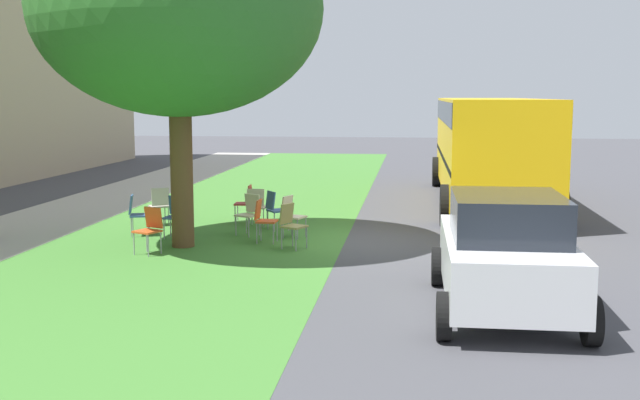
# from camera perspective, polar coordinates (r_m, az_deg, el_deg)

# --- Properties ---
(ground) EXTENTS (80.00, 80.00, 0.00)m
(ground) POSITION_cam_1_polar(r_m,az_deg,el_deg) (15.93, 2.57, -3.09)
(ground) COLOR #424247
(grass_verge) EXTENTS (48.00, 6.00, 0.01)m
(grass_verge) POSITION_cam_1_polar(r_m,az_deg,el_deg) (16.48, -8.61, -2.80)
(grass_verge) COLOR #3D752D
(grass_verge) RESTS_ON ground
(sidewalk_strip) EXTENTS (48.00, 2.80, 0.01)m
(sidewalk_strip) POSITION_cam_1_polar(r_m,az_deg,el_deg) (18.15, -22.13, -2.31)
(sidewalk_strip) COLOR #ADA89E
(sidewalk_strip) RESTS_ON ground
(street_tree) EXTENTS (5.57, 5.57, 6.67)m
(street_tree) POSITION_cam_1_polar(r_m,az_deg,el_deg) (15.49, -10.37, 13.57)
(street_tree) COLOR brown
(street_tree) RESTS_ON ground
(chair_0) EXTENTS (0.55, 0.55, 0.88)m
(chair_0) POSITION_cam_1_polar(r_m,az_deg,el_deg) (15.00, -12.35, -1.92)
(chair_0) COLOR #C64C1E
(chair_0) RESTS_ON ground
(chair_1) EXTENTS (0.43, 0.44, 0.88)m
(chair_1) POSITION_cam_1_polar(r_m,az_deg,el_deg) (15.81, -4.16, -1.28)
(chair_1) COLOR #C64C1E
(chair_1) RESTS_ON ground
(chair_2) EXTENTS (0.57, 0.57, 0.88)m
(chair_2) POSITION_cam_1_polar(r_m,az_deg,el_deg) (18.20, -11.67, -0.24)
(chair_2) COLOR #ADA393
(chair_2) RESTS_ON ground
(chair_3) EXTENTS (0.57, 0.56, 0.88)m
(chair_3) POSITION_cam_1_polar(r_m,az_deg,el_deg) (16.67, -5.17, -0.82)
(chair_3) COLOR beige
(chair_3) RESTS_ON ground
(chair_4) EXTENTS (0.56, 0.56, 0.88)m
(chair_4) POSITION_cam_1_polar(r_m,az_deg,el_deg) (15.17, -2.13, -1.64)
(chair_4) COLOR olive
(chair_4) RESTS_ON ground
(chair_5) EXTENTS (0.58, 0.58, 0.88)m
(chair_5) POSITION_cam_1_polar(r_m,az_deg,el_deg) (17.22, -3.31, -0.53)
(chair_5) COLOR #335184
(chair_5) RESTS_ON ground
(chair_6) EXTENTS (0.45, 0.44, 0.88)m
(chair_6) POSITION_cam_1_polar(r_m,az_deg,el_deg) (17.74, -4.65, -0.30)
(chair_6) COLOR beige
(chair_6) RESTS_ON ground
(chair_7) EXTENTS (0.46, 0.46, 0.88)m
(chair_7) POSITION_cam_1_polar(r_m,az_deg,el_deg) (16.59, -10.47, -0.96)
(chair_7) COLOR #335184
(chair_7) RESTS_ON ground
(chair_8) EXTENTS (0.44, 0.45, 0.88)m
(chair_8) POSITION_cam_1_polar(r_m,az_deg,el_deg) (18.37, -5.40, -0.04)
(chair_8) COLOR #B7332D
(chair_8) RESTS_ON ground
(chair_9) EXTENTS (0.51, 0.52, 0.88)m
(chair_9) POSITION_cam_1_polar(r_m,az_deg,el_deg) (16.99, -13.29, -0.84)
(chair_9) COLOR #335184
(chair_9) RESTS_ON ground
(chair_10) EXTENTS (0.53, 0.54, 0.88)m
(chair_10) POSITION_cam_1_polar(r_m,az_deg,el_deg) (16.34, -2.11, -0.97)
(chair_10) COLOR beige
(chair_10) RESTS_ON ground
(parked_car) EXTENTS (3.70, 1.92, 1.65)m
(parked_car) POSITION_cam_1_polar(r_m,az_deg,el_deg) (10.98, 13.41, -3.76)
(parked_car) COLOR silver
(parked_car) RESTS_ON ground
(school_bus) EXTENTS (10.40, 2.80, 2.88)m
(school_bus) POSITION_cam_1_polar(r_m,az_deg,el_deg) (21.93, 12.19, 4.33)
(school_bus) COLOR yellow
(school_bus) RESTS_ON ground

